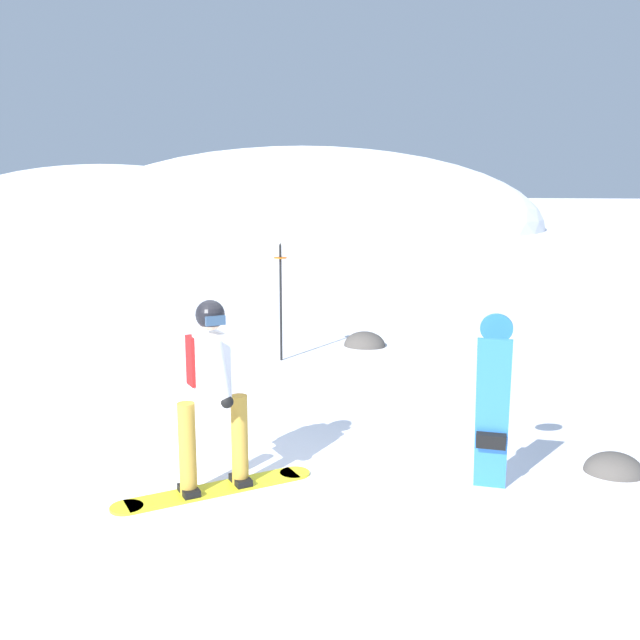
% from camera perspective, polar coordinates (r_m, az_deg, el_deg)
% --- Properties ---
extents(ground_plane, '(300.00, 300.00, 0.00)m').
position_cam_1_polar(ground_plane, '(6.81, -4.81, -12.34)').
color(ground_plane, white).
extents(ridge_peak_main, '(30.73, 27.66, 10.22)m').
position_cam_1_polar(ridge_peak_main, '(47.15, -1.52, 7.51)').
color(ridge_peak_main, white).
rests_on(ridge_peak_main, ground).
extents(ridge_peak_far, '(29.41, 26.47, 9.15)m').
position_cam_1_polar(ridge_peak_far, '(70.38, -16.73, 8.13)').
color(ridge_peak_far, white).
rests_on(ridge_peak_far, ground).
extents(snowboarder_main, '(1.43, 1.33, 1.71)m').
position_cam_1_polar(snowboarder_main, '(6.26, -8.70, -5.57)').
color(snowboarder_main, yellow).
rests_on(snowboarder_main, ground).
extents(spare_snowboard, '(0.28, 0.51, 1.59)m').
position_cam_1_polar(spare_snowboard, '(6.28, 13.65, -6.77)').
color(spare_snowboard, blue).
rests_on(spare_snowboard, ground).
extents(piste_marker_near, '(0.20, 0.20, 1.85)m').
position_cam_1_polar(piste_marker_near, '(10.84, -3.17, 2.20)').
color(piste_marker_near, black).
rests_on(piste_marker_near, ground).
extents(rock_dark, '(0.55, 0.47, 0.38)m').
position_cam_1_polar(rock_dark, '(7.40, 22.45, -11.21)').
color(rock_dark, '#4C4742').
rests_on(rock_dark, ground).
extents(rock_small, '(0.70, 0.60, 0.49)m').
position_cam_1_polar(rock_small, '(12.01, 3.59, -2.09)').
color(rock_small, '#4C4742').
rests_on(rock_small, ground).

